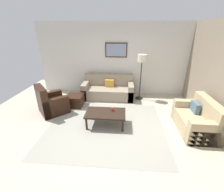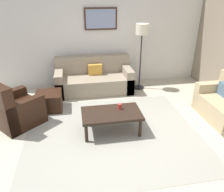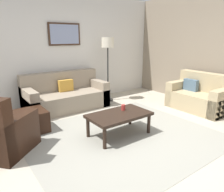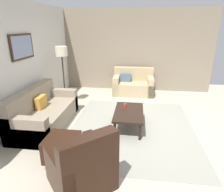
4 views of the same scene
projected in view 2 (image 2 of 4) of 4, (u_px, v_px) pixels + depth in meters
The scene contains 10 objects.
ground_plane at pixel (112, 133), 4.16m from camera, with size 8.00×8.00×0.00m, color #B2A893.
rear_partition at pixel (95, 34), 5.86m from camera, with size 6.00×0.12×2.80m, color silver.
area_rug at pixel (112, 133), 4.16m from camera, with size 3.21×2.77×0.01m, color gray.
couch_main at pixel (94, 79), 5.87m from camera, with size 1.96×0.91×0.88m.
armchair_leather at pixel (14, 111), 4.30m from camera, with size 1.13×1.13×0.95m.
ottoman at pixel (49, 101), 4.93m from camera, with size 0.56×0.56×0.40m, color black.
coffee_table at pixel (111, 115), 4.08m from camera, with size 1.10×0.64×0.41m.
cup at pixel (120, 106), 4.15m from camera, with size 0.07×0.07×0.10m, color #B2332D.
lamp_standing at pixel (142, 36), 5.48m from camera, with size 0.32×0.32×1.71m.
framed_artwork at pixel (101, 19), 5.63m from camera, with size 0.85×0.04×0.55m.
Camera 2 is at (-0.59, -3.38, 2.45)m, focal length 35.18 mm.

